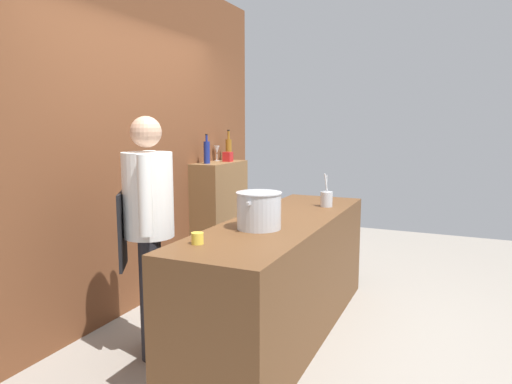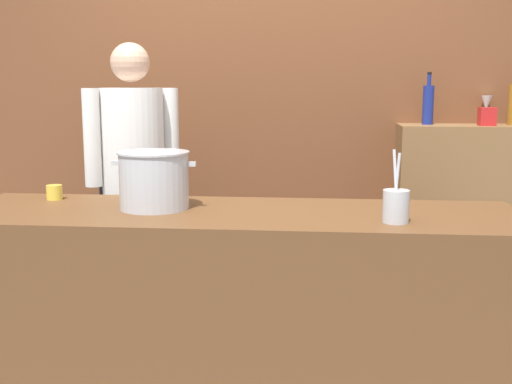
% 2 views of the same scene
% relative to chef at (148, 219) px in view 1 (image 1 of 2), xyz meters
% --- Properties ---
extents(ground_plane, '(8.00, 8.00, 0.00)m').
position_rel_chef_xyz_m(ground_plane, '(0.66, -0.73, -0.96)').
color(ground_plane, gray).
extents(brick_back_panel, '(4.40, 0.10, 3.00)m').
position_rel_chef_xyz_m(brick_back_panel, '(0.66, 0.67, 0.54)').
color(brick_back_panel, brown).
rests_on(brick_back_panel, ground_plane).
extents(prep_counter, '(2.44, 0.70, 0.90)m').
position_rel_chef_xyz_m(prep_counter, '(0.66, -0.73, -0.51)').
color(prep_counter, brown).
rests_on(prep_counter, ground_plane).
extents(bar_cabinet, '(0.76, 0.32, 1.20)m').
position_rel_chef_xyz_m(bar_cabinet, '(1.87, 0.46, -0.36)').
color(bar_cabinet, brown).
rests_on(bar_cabinet, ground_plane).
extents(chef, '(0.46, 0.41, 1.66)m').
position_rel_chef_xyz_m(chef, '(0.00, 0.00, 0.00)').
color(chef, black).
rests_on(chef, ground_plane).
extents(stockpot_large, '(0.37, 0.31, 0.25)m').
position_rel_chef_xyz_m(stockpot_large, '(0.30, -0.70, 0.06)').
color(stockpot_large, '#B7BABF').
rests_on(stockpot_large, prep_counter).
extents(utensil_crock, '(0.10, 0.10, 0.29)m').
position_rel_chef_xyz_m(utensil_crock, '(1.32, -0.89, 0.00)').
color(utensil_crock, '#B7BABF').
rests_on(utensil_crock, prep_counter).
extents(butter_jar, '(0.07, 0.07, 0.07)m').
position_rel_chef_xyz_m(butter_jar, '(-0.23, -0.53, -0.03)').
color(butter_jar, yellow).
rests_on(butter_jar, prep_counter).
extents(wine_bottle_amber, '(0.07, 0.07, 0.35)m').
position_rel_chef_xyz_m(wine_bottle_amber, '(2.15, 0.49, 0.37)').
color(wine_bottle_amber, '#8C5919').
rests_on(wine_bottle_amber, bar_cabinet).
extents(wine_bottle_cobalt, '(0.07, 0.07, 0.31)m').
position_rel_chef_xyz_m(wine_bottle_cobalt, '(1.66, 0.50, 0.36)').
color(wine_bottle_cobalt, navy).
rests_on(wine_bottle_cobalt, bar_cabinet).
extents(wine_glass_short, '(0.07, 0.07, 0.17)m').
position_rel_chef_xyz_m(wine_glass_short, '(2.02, 0.57, 0.36)').
color(wine_glass_short, silver).
rests_on(wine_glass_short, bar_cabinet).
extents(spice_tin_red, '(0.09, 0.09, 0.11)m').
position_rel_chef_xyz_m(spice_tin_red, '(1.99, 0.42, 0.29)').
color(spice_tin_red, red).
rests_on(spice_tin_red, bar_cabinet).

